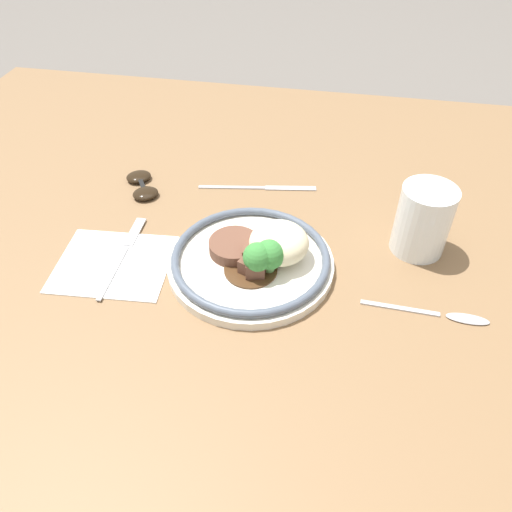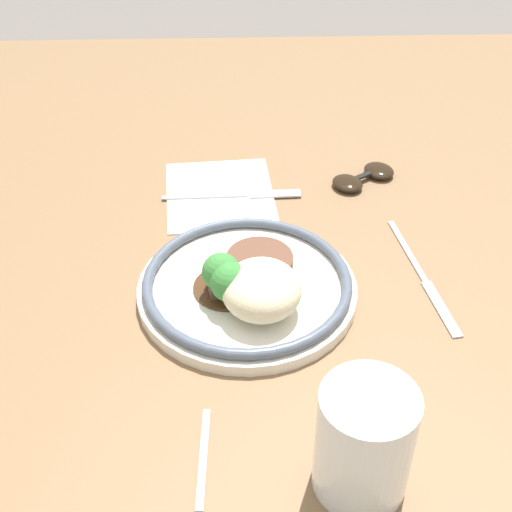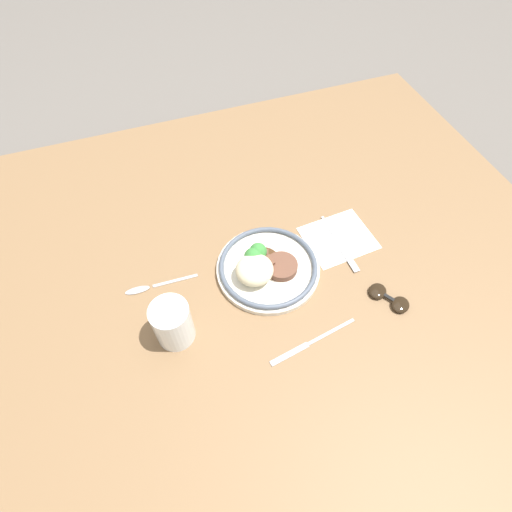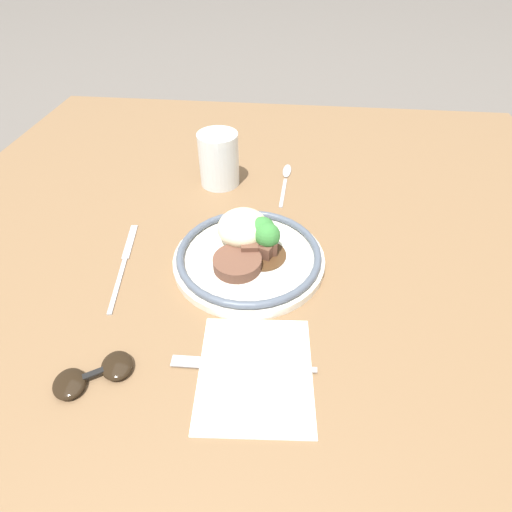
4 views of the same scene
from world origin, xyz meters
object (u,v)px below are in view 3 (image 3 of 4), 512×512
Objects in this scene: juice_glass at (173,324)px; knife at (310,343)px; fork at (342,248)px; plate at (265,266)px; spoon at (147,288)px; sunglasses at (389,298)px.

juice_glass is 0.52× the size of knife.
knife is at bearing 156.46° from juice_glass.
knife is (0.18, 0.20, -0.00)m from fork.
plate is at bearing -92.25° from fork.
spoon is (0.30, -0.25, 0.00)m from knife.
fork is 1.77× the size of sunglasses.
juice_glass reaches higher than knife.
sunglasses is (-0.21, -0.04, 0.01)m from knife.
plate is 1.44× the size of spoon.
fork is at bearing 179.43° from plate.
knife is (-0.26, 0.11, -0.05)m from juice_glass.
sunglasses is at bearing 145.22° from plate.
plate reaches higher than sunglasses.
spoon is (0.27, -0.05, -0.02)m from plate.
knife is (-0.03, 0.20, -0.02)m from plate.
juice_glass is at bearing -80.45° from fork.
fork and spoon have the same top height.
sunglasses is at bearing -178.88° from knife.
juice_glass is at bearing 108.33° from spoon.
fork is 1.09× the size of spoon.
juice_glass is at bearing -41.55° from sunglasses.
plate is 0.29m from sunglasses.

